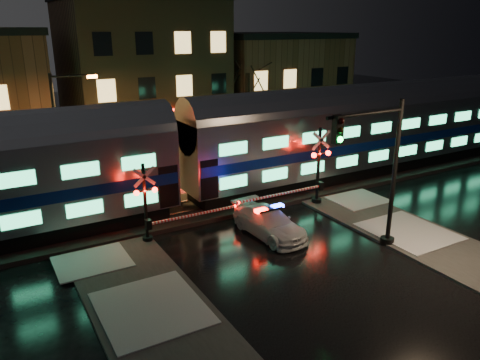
{
  "coord_description": "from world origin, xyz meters",
  "views": [
    {
      "loc": [
        -10.85,
        -16.89,
        9.55
      ],
      "look_at": [
        0.26,
        2.5,
        2.2
      ],
      "focal_mm": 35.0,
      "sensor_mm": 36.0,
      "label": 1
    }
  ],
  "objects_px": {
    "crossing_signal_left": "(154,210)",
    "traffic_light": "(378,174)",
    "streetlight": "(62,132)",
    "police_car": "(269,222)",
    "crossing_signal_right": "(314,175)"
  },
  "relations": [
    {
      "from": "traffic_light",
      "to": "crossing_signal_right",
      "type": "bearing_deg",
      "value": 73.1
    },
    {
      "from": "crossing_signal_right",
      "to": "streetlight",
      "type": "distance_m",
      "value": 13.75
    },
    {
      "from": "crossing_signal_right",
      "to": "traffic_light",
      "type": "distance_m",
      "value": 6.02
    },
    {
      "from": "police_car",
      "to": "streetlight",
      "type": "bearing_deg",
      "value": 127.34
    },
    {
      "from": "traffic_light",
      "to": "streetlight",
      "type": "relative_size",
      "value": 0.92
    },
    {
      "from": "streetlight",
      "to": "traffic_light",
      "type": "bearing_deg",
      "value": -49.23
    },
    {
      "from": "crossing_signal_left",
      "to": "traffic_light",
      "type": "distance_m",
      "value": 10.05
    },
    {
      "from": "police_car",
      "to": "traffic_light",
      "type": "bearing_deg",
      "value": -52.51
    },
    {
      "from": "crossing_signal_left",
      "to": "traffic_light",
      "type": "bearing_deg",
      "value": -34.89
    },
    {
      "from": "police_car",
      "to": "traffic_light",
      "type": "height_order",
      "value": "traffic_light"
    },
    {
      "from": "crossing_signal_right",
      "to": "crossing_signal_left",
      "type": "xyz_separation_m",
      "value": [
        -9.22,
        -0.01,
        -0.25
      ]
    },
    {
      "from": "police_car",
      "to": "crossing_signal_left",
      "type": "height_order",
      "value": "crossing_signal_left"
    },
    {
      "from": "traffic_light",
      "to": "crossing_signal_left",
      "type": "bearing_deg",
      "value": 139.62
    },
    {
      "from": "police_car",
      "to": "traffic_light",
      "type": "relative_size",
      "value": 0.68
    },
    {
      "from": "crossing_signal_right",
      "to": "crossing_signal_left",
      "type": "distance_m",
      "value": 9.22
    }
  ]
}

